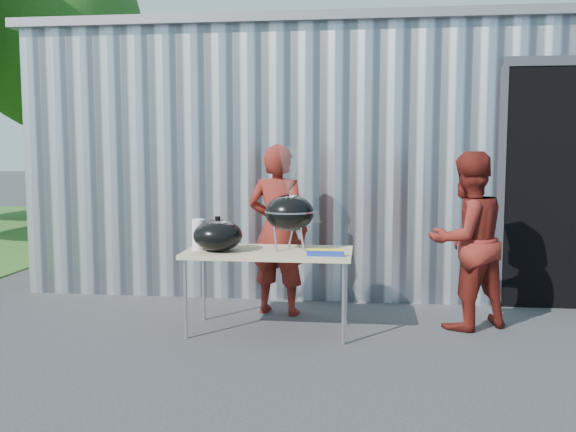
# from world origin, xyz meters

# --- Properties ---
(ground) EXTENTS (80.00, 80.00, 0.00)m
(ground) POSITION_xyz_m (0.00, 0.00, 0.00)
(ground) COLOR #2F2F31
(building) EXTENTS (8.20, 6.20, 3.10)m
(building) POSITION_xyz_m (0.92, 4.59, 1.54)
(building) COLOR silver
(building) RESTS_ON ground
(tree_far) EXTENTS (4.04, 4.04, 6.69)m
(tree_far) POSITION_xyz_m (-6.50, 9.00, 4.36)
(tree_far) COLOR #442D19
(tree_far) RESTS_ON ground
(folding_table) EXTENTS (1.50, 0.75, 0.75)m
(folding_table) POSITION_xyz_m (-0.20, 0.46, 0.71)
(folding_table) COLOR tan
(folding_table) RESTS_ON ground
(kettle_grill) EXTENTS (0.45, 0.45, 0.94)m
(kettle_grill) POSITION_xyz_m (-0.01, 0.52, 1.17)
(kettle_grill) COLOR black
(kettle_grill) RESTS_ON folding_table
(grill_lid) EXTENTS (0.44, 0.44, 0.32)m
(grill_lid) POSITION_xyz_m (-0.64, 0.36, 0.89)
(grill_lid) COLOR black
(grill_lid) RESTS_ON folding_table
(paper_towels) EXTENTS (0.12, 0.12, 0.28)m
(paper_towels) POSITION_xyz_m (-0.83, 0.41, 0.89)
(paper_towels) COLOR white
(paper_towels) RESTS_ON folding_table
(white_tub) EXTENTS (0.20, 0.15, 0.10)m
(white_tub) POSITION_xyz_m (-0.75, 0.67, 0.80)
(white_tub) COLOR white
(white_tub) RESTS_ON folding_table
(foil_box) EXTENTS (0.32, 0.05, 0.06)m
(foil_box) POSITION_xyz_m (0.33, 0.21, 0.78)
(foil_box) COLOR #173299
(foil_box) RESTS_ON folding_table
(person_cook) EXTENTS (0.69, 0.52, 1.71)m
(person_cook) POSITION_xyz_m (-0.20, 1.12, 0.86)
(person_cook) COLOR maroon
(person_cook) RESTS_ON ground
(person_bystander) EXTENTS (1.00, 0.94, 1.64)m
(person_bystander) POSITION_xyz_m (1.60, 0.82, 0.82)
(person_bystander) COLOR maroon
(person_bystander) RESTS_ON ground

